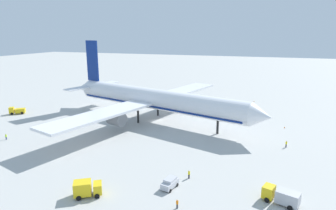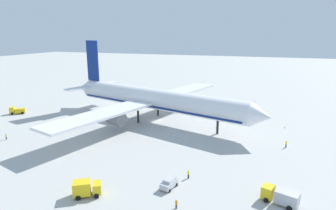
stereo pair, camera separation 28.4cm
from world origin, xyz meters
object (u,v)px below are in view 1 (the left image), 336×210
service_truck_0 (281,196)px  ground_worker_1 (177,204)px  ground_worker_3 (6,137)px  service_truck_2 (87,188)px  traffic_cone_0 (130,91)px  traffic_cone_2 (285,127)px  ground_worker_5 (286,144)px  airliner (152,99)px  ground_worker_4 (189,174)px  traffic_cone_1 (254,101)px  service_truck_4 (17,110)px  service_van (170,183)px

service_truck_0 → ground_worker_1: (-16.62, -7.47, -0.65)m
ground_worker_3 → service_truck_2: bearing=-23.8°
traffic_cone_0 → traffic_cone_2: (73.00, -37.05, 0.00)m
traffic_cone_2 → ground_worker_5: bearing=-90.8°
airliner → ground_worker_5: 44.15m
service_truck_0 → ground_worker_5: bearing=86.1°
service_truck_0 → ground_worker_4: 17.87m
ground_worker_4 → ground_worker_5: 31.34m
service_truck_2 → traffic_cone_0: size_ratio=10.06×
ground_worker_3 → traffic_cone_1: (62.64, 71.26, -0.56)m
service_truck_4 → ground_worker_1: bearing=-26.4°
airliner → traffic_cone_0: bearing=125.4°
service_truck_4 → traffic_cone_2: bearing=9.5°
service_van → traffic_cone_1: service_van is taller
ground_worker_1 → ground_worker_3: size_ratio=1.02×
service_truck_2 → ground_worker_4: bearing=38.7°
service_truck_4 → service_truck_0: bearing=-17.9°
traffic_cone_1 → traffic_cone_2: size_ratio=1.00×
airliner → traffic_cone_1: bearing=52.0°
ground_worker_5 → traffic_cone_1: ground_worker_5 is taller
airliner → service_truck_2: (7.03, -48.25, -5.79)m
ground_worker_3 → traffic_cone_2: 82.71m
airliner → traffic_cone_0: airliner is taller
ground_worker_5 → ground_worker_1: bearing=-117.6°
traffic_cone_2 → traffic_cone_1: bearing=108.3°
service_truck_0 → traffic_cone_2: size_ratio=11.89×
service_truck_4 → traffic_cone_0: bearing=69.4°
ground_worker_1 → traffic_cone_2: ground_worker_1 is taller
traffic_cone_0 → traffic_cone_1: 61.77m
ground_worker_5 → traffic_cone_2: 16.85m
service_truck_4 → traffic_cone_1: 95.42m
ground_worker_5 → ground_worker_3: bearing=-164.6°
service_truck_4 → ground_worker_5: 92.50m
service_truck_0 → traffic_cone_2: 44.81m
ground_worker_1 → ground_worker_4: bearing=95.0°
ground_worker_5 → traffic_cone_2: bearing=89.2°
service_van → ground_worker_5: bearing=53.4°
ground_worker_5 → traffic_cone_1: 52.21m
ground_worker_3 → traffic_cone_1: ground_worker_3 is taller
ground_worker_1 → ground_worker_5: ground_worker_5 is taller
airliner → ground_worker_4: 42.79m
traffic_cone_0 → ground_worker_1: bearing=-58.7°
service_van → ground_worker_4: size_ratio=2.41×
traffic_cone_0 → ground_worker_4: bearing=-55.8°
service_van → ground_worker_3: bearing=169.9°
service_truck_2 → ground_worker_5: 51.25m
airliner → service_truck_0: 56.39m
ground_worker_5 → airliner: bearing=165.4°
traffic_cone_0 → traffic_cone_2: bearing=-26.9°
service_van → traffic_cone_1: size_ratio=7.81×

